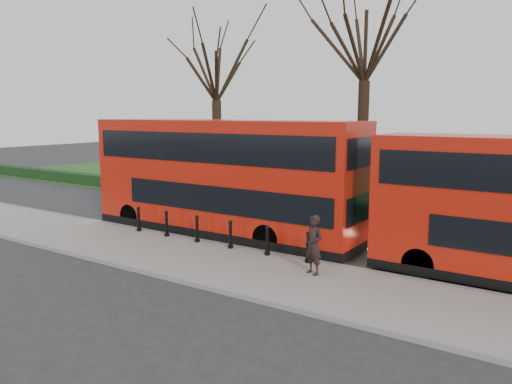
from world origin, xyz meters
The scene contains 12 objects.
ground centered at (0.00, 0.00, 0.00)m, with size 120.00×120.00×0.00m, color #28282B.
pavement centered at (0.00, -3.00, 0.07)m, with size 60.00×4.00×0.15m, color gray.
kerb centered at (0.00, -1.00, 0.07)m, with size 60.00×0.25×0.16m, color slate.
grass_verge centered at (0.00, 15.00, 0.03)m, with size 60.00×18.00×0.06m, color #20501A.
hedge centered at (0.00, 6.80, 0.40)m, with size 60.00×0.90×0.80m, color black.
yellow_line_outer centered at (0.00, -0.70, 0.01)m, with size 60.00×0.10×0.01m, color yellow.
yellow_line_inner centered at (0.00, -0.50, 0.01)m, with size 60.00×0.10×0.01m, color yellow.
tree_left centered at (-8.00, 10.00, 7.77)m, with size 6.85×6.85×10.70m.
tree_mid centered at (2.00, 10.00, 8.97)m, with size 7.90×7.90×12.34m.
bollard_row centered at (0.74, -1.35, 0.65)m, with size 8.21×0.15×1.00m.
bus_lead centered at (-0.22, 0.49, 2.42)m, with size 12.07×2.77×4.80m.
pedestrian centered at (5.47, -2.32, 1.08)m, with size 0.68×0.44×1.86m, color black.
Camera 1 is at (12.30, -15.69, 5.11)m, focal length 35.00 mm.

